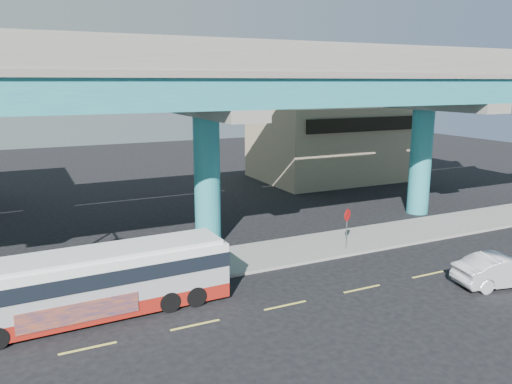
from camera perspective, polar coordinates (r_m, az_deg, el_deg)
name	(u,v)px	position (r m, az deg, el deg)	size (l,w,h in m)	color
ground	(282,303)	(21.88, 2.99, -12.52)	(120.00, 120.00, 0.00)	black
sidewalk	(232,261)	(26.43, -2.78, -7.83)	(70.00, 4.00, 0.15)	gray
lane_markings	(285,305)	(21.64, 3.38, -12.81)	(58.00, 0.12, 0.01)	#D8C64C
viaduct	(204,84)	(28.15, -5.91, 12.21)	(52.00, 12.40, 11.70)	#206F7C
building_beige	(332,142)	(49.20, 8.66, 5.65)	(14.00, 10.23, 7.00)	tan
transit_bus	(97,281)	(21.13, -17.70, -9.64)	(10.73, 2.66, 2.73)	maroon
sedan	(502,270)	(25.91, 26.32, -8.02)	(4.70, 2.41, 1.48)	#B7B8BD
stop_sign	(347,221)	(27.79, 10.38, -3.25)	(0.63, 0.35, 2.33)	gray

